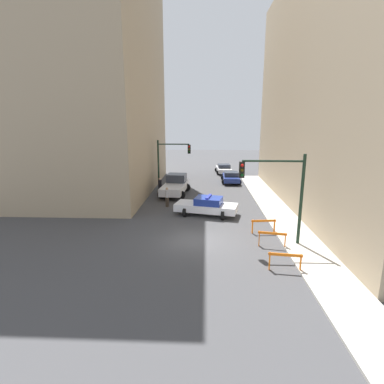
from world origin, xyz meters
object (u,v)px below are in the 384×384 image
white_truck (175,185)px  barrier_back (264,224)px  police_car (207,206)px  parked_car_mid (224,169)px  pedestrian_corner (160,186)px  traffic_light_far (169,158)px  traffic_light_near (281,186)px  barrier_front (285,259)px  barrier_mid (272,237)px  pedestrian_crossing (167,197)px  parked_car_near (231,177)px

white_truck → barrier_back: bearing=-51.9°
police_car → parked_car_mid: (2.43, 19.13, -0.05)m
pedestrian_corner → traffic_light_far: bearing=61.4°
white_truck → pedestrian_corner: size_ratio=3.35×
traffic_light_near → barrier_front: size_ratio=3.26×
parked_car_mid → pedestrian_corner: (-7.03, -12.60, 0.19)m
police_car → barrier_mid: 7.02m
traffic_light_far → parked_car_mid: bearing=59.3°
pedestrian_crossing → barrier_front: bearing=-136.3°
white_truck → traffic_light_near: bearing=-54.4°
traffic_light_near → parked_car_near: size_ratio=1.20×
barrier_back → pedestrian_corner: bearing=128.8°
parked_car_near → barrier_mid: 18.70m
white_truck → barrier_front: bearing=-61.0°
parked_car_near → pedestrian_corner: bearing=-139.4°
police_car → barrier_mid: (3.73, -5.94, -0.11)m
traffic_light_near → police_car: traffic_light_near is taller
traffic_light_near → barrier_front: 4.33m
pedestrian_corner → barrier_mid: bearing=-65.2°
barrier_front → barrier_back: (-0.09, 5.04, 0.00)m
police_car → white_truck: white_truck is taller
white_truck → parked_car_near: bearing=50.5°
pedestrian_crossing → traffic_light_far: bearing=15.9°
parked_car_near → parked_car_mid: (-0.47, 6.40, 0.00)m
police_car → white_truck: size_ratio=0.90×
traffic_light_far → pedestrian_crossing: (0.56, -6.29, -2.54)m
police_car → barrier_front: police_car is taller
traffic_light_near → parked_car_mid: size_ratio=1.18×
traffic_light_near → barrier_back: (-0.48, 1.86, -2.91)m
parked_car_mid → pedestrian_corner: pedestrian_corner is taller
parked_car_near → barrier_mid: size_ratio=2.74×
pedestrian_corner → barrier_back: pedestrian_corner is taller
police_car → parked_car_near: (2.90, 12.74, -0.05)m
police_car → barrier_front: size_ratio=3.13×
police_car → white_truck: (-3.10, 6.65, 0.18)m
pedestrian_crossing → white_truck: bearing=7.7°
traffic_light_near → barrier_back: 3.49m
pedestrian_crossing → pedestrian_corner: 4.53m
white_truck → parked_car_mid: (5.53, 12.48, -0.23)m
white_truck → parked_car_mid: size_ratio=1.26×
parked_car_near → parked_car_mid: 6.41m
pedestrian_corner → parked_car_mid: bearing=51.9°
pedestrian_corner → barrier_back: 13.17m
pedestrian_corner → barrier_back: size_ratio=1.04×
barrier_front → barrier_back: size_ratio=1.00×
white_truck → pedestrian_crossing: white_truck is taller
barrier_back → barrier_mid: bearing=-88.0°
traffic_light_far → barrier_back: size_ratio=3.26×
white_truck → parked_car_mid: white_truck is taller
traffic_light_near → pedestrian_corner: traffic_light_near is taller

